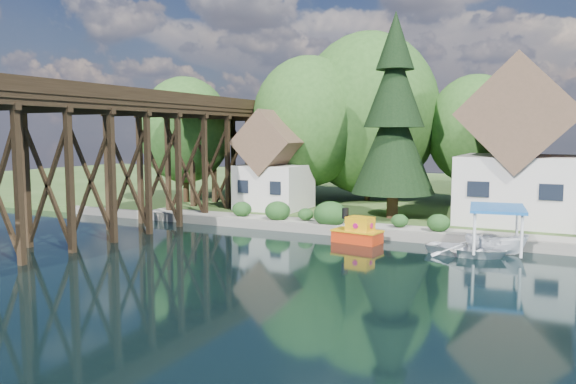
# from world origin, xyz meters

# --- Properties ---
(ground) EXTENTS (140.00, 140.00, 0.00)m
(ground) POSITION_xyz_m (0.00, 0.00, 0.00)
(ground) COLOR black
(ground) RESTS_ON ground
(bank) EXTENTS (140.00, 52.00, 0.50)m
(bank) POSITION_xyz_m (0.00, 34.00, 0.25)
(bank) COLOR #304A1D
(bank) RESTS_ON ground
(seawall) EXTENTS (60.00, 0.40, 0.62)m
(seawall) POSITION_xyz_m (4.00, 8.00, 0.31)
(seawall) COLOR slate
(seawall) RESTS_ON ground
(promenade) EXTENTS (50.00, 2.60, 0.06)m
(promenade) POSITION_xyz_m (6.00, 9.30, 0.53)
(promenade) COLOR gray
(promenade) RESTS_ON bank
(trestle_bridge) EXTENTS (4.12, 44.18, 9.30)m
(trestle_bridge) POSITION_xyz_m (-16.00, 5.17, 5.35)
(trestle_bridge) COLOR black
(trestle_bridge) RESTS_ON ground
(house_left) EXTENTS (7.64, 8.64, 11.02)m
(house_left) POSITION_xyz_m (7.00, 16.00, 5.14)
(house_left) COLOR beige
(house_left) RESTS_ON bank
(shed) EXTENTS (5.09, 5.40, 7.85)m
(shed) POSITION_xyz_m (-11.00, 14.50, 3.83)
(shed) COLOR beige
(shed) RESTS_ON bank
(bg_trees) EXTENTS (49.90, 13.30, 10.57)m
(bg_trees) POSITION_xyz_m (1.00, 21.25, 7.29)
(bg_trees) COLOR #382314
(bg_trees) RESTS_ON bank
(shrubs) EXTENTS (15.76, 2.47, 1.70)m
(shrubs) POSITION_xyz_m (-4.60, 9.26, 1.23)
(shrubs) COLOR #1B4117
(shrubs) RESTS_ON bank
(conifer) EXTENTS (5.85, 5.85, 14.40)m
(conifer) POSITION_xyz_m (-1.11, 13.68, 7.43)
(conifer) COLOR #382314
(conifer) RESTS_ON bank
(tugboat) EXTENTS (3.08, 2.01, 2.08)m
(tugboat) POSITION_xyz_m (-1.17, 6.35, 0.62)
(tugboat) COLOR red
(tugboat) RESTS_ON ground
(boat_white_a) EXTENTS (4.60, 3.57, 0.87)m
(boat_white_a) POSITION_xyz_m (5.22, 5.52, 0.44)
(boat_white_a) COLOR white
(boat_white_a) RESTS_ON ground
(boat_canopy) EXTENTS (3.38, 4.35, 2.59)m
(boat_canopy) POSITION_xyz_m (6.60, 6.53, 1.11)
(boat_canopy) COLOR white
(boat_canopy) RESTS_ON ground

